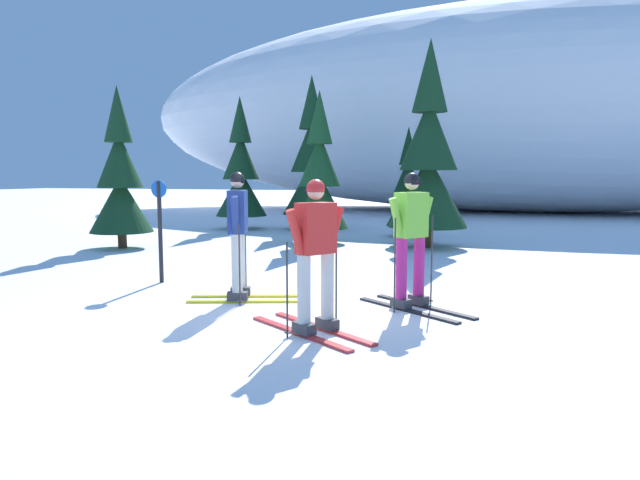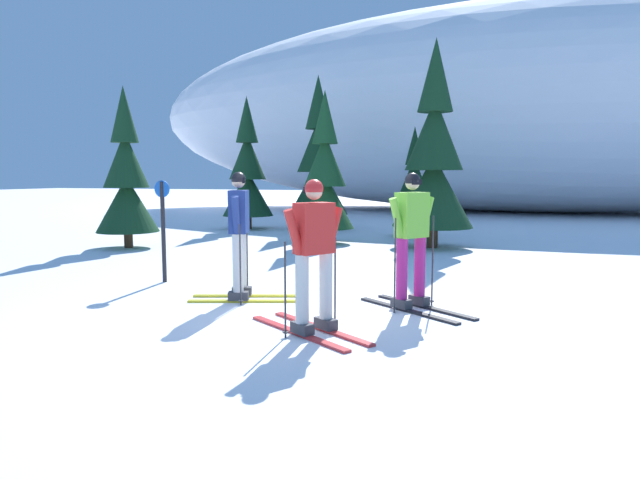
% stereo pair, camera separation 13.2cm
% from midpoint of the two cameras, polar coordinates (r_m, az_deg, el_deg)
% --- Properties ---
extents(ground_plane, '(120.00, 120.00, 0.00)m').
position_cam_midpoint_polar(ground_plane, '(7.38, -2.97, -7.47)').
color(ground_plane, white).
extents(skier_lime_jacket, '(1.68, 1.37, 1.81)m').
position_cam_midpoint_polar(skier_lime_jacket, '(7.67, 8.63, 0.24)').
color(skier_lime_jacket, black).
rests_on(skier_lime_jacket, ground).
extents(skier_navy_jacket, '(1.69, 0.95, 1.83)m').
position_cam_midpoint_polar(skier_navy_jacket, '(8.18, -8.60, 0.78)').
color(skier_navy_jacket, gold).
rests_on(skier_navy_jacket, ground).
extents(skier_red_jacket, '(1.71, 1.35, 1.74)m').
position_cam_midpoint_polar(skier_red_jacket, '(6.35, -1.07, -1.41)').
color(skier_red_jacket, red).
rests_on(skier_red_jacket, ground).
extents(pine_tree_far_left, '(1.52, 1.52, 3.94)m').
position_cam_midpoint_polar(pine_tree_far_left, '(14.79, -19.60, 5.58)').
color(pine_tree_far_left, '#47301E').
rests_on(pine_tree_far_left, ground).
extents(pine_tree_left, '(1.69, 1.69, 4.38)m').
position_cam_midpoint_polar(pine_tree_left, '(19.23, -8.11, 6.56)').
color(pine_tree_left, '#47301E').
rests_on(pine_tree_left, ground).
extents(pine_tree_center_left, '(1.94, 1.94, 5.03)m').
position_cam_midpoint_polar(pine_tree_center_left, '(18.92, -1.01, 7.45)').
color(pine_tree_center_left, '#47301E').
rests_on(pine_tree_center_left, ground).
extents(pine_tree_center_right, '(1.53, 1.53, 3.97)m').
position_cam_midpoint_polar(pine_tree_center_right, '(14.98, -0.30, 6.01)').
color(pine_tree_center_right, '#47301E').
rests_on(pine_tree_center_right, ground).
extents(pine_tree_right, '(1.23, 1.23, 3.19)m').
position_cam_midpoint_polar(pine_tree_right, '(16.85, 8.55, 4.87)').
color(pine_tree_right, '#47301E').
rests_on(pine_tree_right, ground).
extents(pine_tree_far_right, '(1.96, 1.96, 5.07)m').
position_cam_midpoint_polar(pine_tree_far_right, '(14.34, 10.53, 7.72)').
color(pine_tree_far_right, '#47301E').
rests_on(pine_tree_far_right, ground).
extents(snow_ridge_background, '(40.16, 16.55, 9.93)m').
position_cam_midpoint_polar(snow_ridge_background, '(30.33, 20.10, 12.09)').
color(snow_ridge_background, white).
rests_on(snow_ridge_background, ground).
extents(trail_marker_post, '(0.28, 0.07, 1.70)m').
position_cam_midpoint_polar(trail_marker_post, '(9.80, -16.07, 1.39)').
color(trail_marker_post, black).
rests_on(trail_marker_post, ground).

